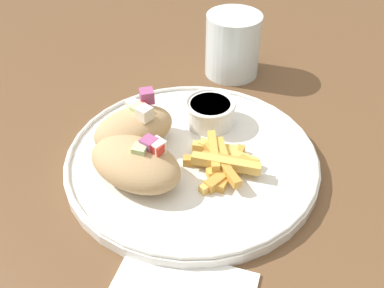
% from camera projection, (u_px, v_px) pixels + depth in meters
% --- Properties ---
extents(table, '(1.54, 1.54, 0.71)m').
position_uv_depth(table, '(175.00, 200.00, 0.60)').
color(table, brown).
rests_on(table, ground_plane).
extents(napkin, '(0.15, 0.11, 0.00)m').
position_uv_depth(napkin, '(183.00, 288.00, 0.44)').
color(napkin, white).
rests_on(napkin, table).
extents(plate, '(0.32, 0.32, 0.02)m').
position_uv_depth(plate, '(192.00, 159.00, 0.57)').
color(plate, white).
rests_on(plate, table).
extents(pita_sandwich_near, '(0.14, 0.13, 0.06)m').
position_uv_depth(pita_sandwich_near, '(136.00, 163.00, 0.52)').
color(pita_sandwich_near, tan).
rests_on(pita_sandwich_near, plate).
extents(pita_sandwich_far, '(0.13, 0.12, 0.06)m').
position_uv_depth(pita_sandwich_far, '(134.00, 128.00, 0.57)').
color(pita_sandwich_far, tan).
rests_on(pita_sandwich_far, plate).
extents(fries_pile, '(0.09, 0.10, 0.02)m').
position_uv_depth(fries_pile, '(224.00, 163.00, 0.54)').
color(fries_pile, '#E5B251').
rests_on(fries_pile, plate).
extents(sauce_ramekin, '(0.07, 0.07, 0.03)m').
position_uv_depth(sauce_ramekin, '(210.00, 111.00, 0.61)').
color(sauce_ramekin, white).
rests_on(sauce_ramekin, plate).
extents(water_glass, '(0.09, 0.09, 0.10)m').
position_uv_depth(water_glass, '(233.00, 48.00, 0.72)').
color(water_glass, silver).
rests_on(water_glass, table).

